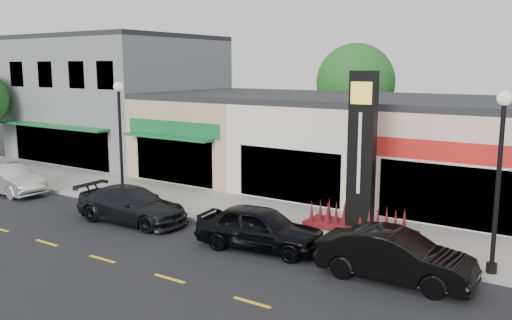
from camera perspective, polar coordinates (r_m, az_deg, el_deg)
The scene contains 15 objects.
ground at distance 19.00m, azimuth -2.83°, elevation -9.53°, with size 120.00×120.00×0.00m, color black.
sidewalk at distance 22.45m, azimuth 3.85°, elevation -6.28°, with size 52.00×4.30×0.15m, color gray.
curb at distance 20.61m, azimuth 0.68°, elevation -7.73°, with size 52.00×0.20×0.15m, color gray.
building_grey_2story at distance 38.71m, azimuth -14.26°, elevation 6.35°, with size 12.00×10.95×8.30m.
shop_beige at distance 32.43m, azimuth -2.82°, elevation 2.92°, with size 7.00×10.85×4.80m.
shop_cream at distance 28.85m, azimuth 8.42°, elevation 1.96°, with size 7.00×10.01×4.80m.
shop_pink_w at distance 26.64m, azimuth 22.13°, elevation 0.69°, with size 7.00×10.01×4.80m.
tree_rear_west at distance 36.94m, azimuth 10.43°, elevation 8.00°, with size 5.20×5.20×7.83m.
lamp_west_near at distance 25.37m, azimuth -14.11°, elevation 3.16°, with size 0.44×0.44×5.47m.
lamp_east_near at distance 17.30m, azimuth 24.26°, elevation -0.42°, with size 0.44×0.44×5.47m.
pylon_sign at distance 20.50m, azimuth 10.98°, elevation -1.66°, with size 4.20×1.30×6.00m.
car_white_van at distance 29.71m, azimuth -24.55°, elevation -1.87°, with size 4.41×1.54×1.45m, color silver.
car_dark_sedan at distance 22.70m, azimuth -12.94°, elevation -4.64°, with size 4.97×2.02×1.44m, color black.
car_black_sedan at distance 18.91m, azimuth 0.41°, elevation -7.14°, with size 4.55×1.83×1.55m, color black.
car_black_conv at distance 16.75m, azimuth 14.43°, elevation -9.79°, with size 4.61×1.61×1.52m, color black.
Camera 1 is at (10.75, -14.35, 6.30)m, focal length 38.00 mm.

